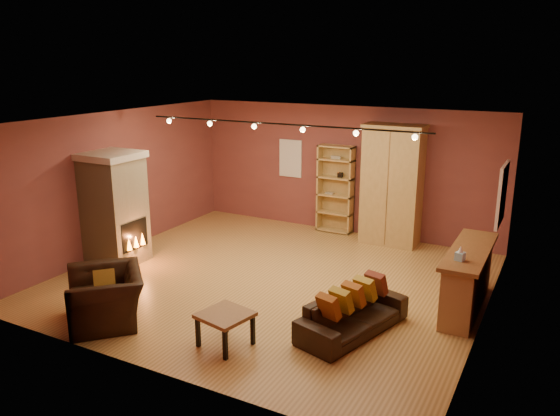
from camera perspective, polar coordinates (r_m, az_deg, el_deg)
The scene contains 16 objects.
floor at distance 9.71m, azimuth -0.78°, elevation -7.50°, with size 7.00×7.00×0.00m, color #A27539.
ceiling at distance 9.00m, azimuth -0.84°, elevation 9.16°, with size 7.00×7.00×0.00m, color brown.
back_wall at distance 12.13m, azimuth 6.65°, elevation 3.98°, with size 7.00×0.02×2.80m, color brown.
left_wall at distance 11.32m, azimuth -16.53°, elevation 2.63°, with size 0.02×6.50×2.80m, color brown.
right_wall at distance 8.22m, azimuth 21.11°, elevation -2.47°, with size 0.02×6.50×2.80m, color brown.
fireplace at distance 10.67m, azimuth -16.87°, elevation -0.03°, with size 1.01×0.98×2.12m.
back_window at distance 12.60m, azimuth 1.11°, elevation 5.21°, with size 0.56×0.04×0.86m, color white.
bookcase at distance 12.16m, azimuth 5.90°, elevation 2.08°, with size 0.80×0.31×1.95m.
armoire at distance 11.48m, azimuth 11.63°, elevation 2.38°, with size 1.23×0.70×2.50m.
bar_counter at distance 8.93m, azimuth 18.99°, elevation -6.99°, with size 0.56×2.06×0.99m.
tissue_box at distance 8.21m, azimuth 18.32°, elevation -4.61°, with size 0.16×0.16×0.23m.
right_window at distance 9.51m, azimuth 22.19°, elevation 1.31°, with size 0.05×0.90×1.00m, color white.
loveseat at distance 7.90m, azimuth 7.64°, elevation -10.29°, with size 1.01×1.88×0.76m.
armchair at distance 8.45m, azimuth -17.80°, elevation -8.03°, with size 1.39×1.38×1.04m.
coffee_table at distance 7.50m, azimuth -5.75°, elevation -11.37°, with size 0.74×0.74×0.48m.
track_rail at distance 9.18m, azimuth -0.23°, elevation 8.58°, with size 5.20×0.09×0.13m.
Camera 1 is at (4.33, -7.83, 3.77)m, focal length 35.00 mm.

